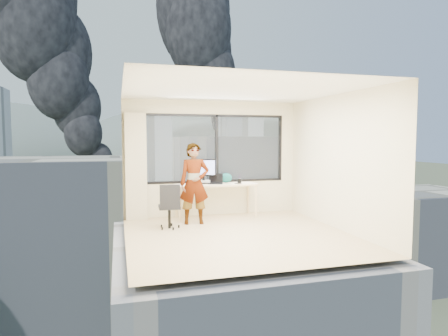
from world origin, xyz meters
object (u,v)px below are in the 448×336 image
object	(u,v)px
game_console	(204,181)
laptop	(215,179)
handbag	(226,178)
desk	(216,200)
chair	(169,206)
person	(194,184)
monitor	(204,171)

from	to	relation	value
game_console	laptop	bearing A→B (deg)	-27.74
handbag	desk	bearing A→B (deg)	-167.04
desk	handbag	size ratio (longest dim) A/B	6.40
chair	person	world-z (taller)	person
monitor	game_console	xyz separation A→B (m)	(0.03, 0.11, -0.24)
desk	game_console	bearing A→B (deg)	133.55
game_console	handbag	xyz separation A→B (m)	(0.50, -0.05, 0.07)
chair	laptop	world-z (taller)	laptop
game_console	chair	bearing A→B (deg)	-111.80
laptop	chair	bearing A→B (deg)	-124.77
monitor	game_console	world-z (taller)	monitor
game_console	handbag	distance (m)	0.51
desk	person	bearing A→B (deg)	-139.39
chair	monitor	distance (m)	1.40
game_console	handbag	size ratio (longest dim) A/B	1.05
laptop	monitor	bearing A→B (deg)	172.41
desk	game_console	world-z (taller)	game_console
person	laptop	bearing A→B (deg)	47.39
desk	monitor	xyz separation A→B (m)	(-0.25, 0.13, 0.66)
chair	laptop	size ratio (longest dim) A/B	2.73
desk	game_console	distance (m)	0.52
desk	handbag	world-z (taller)	handbag
monitor	game_console	size ratio (longest dim) A/B	1.89
person	chair	bearing A→B (deg)	-146.91
monitor	laptop	xyz separation A→B (m)	(0.24, -0.13, -0.18)
chair	game_console	distance (m)	1.42
chair	desk	bearing A→B (deg)	37.13
person	monitor	bearing A→B (deg)	67.84
laptop	desk	bearing A→B (deg)	17.57
game_console	monitor	bearing A→B (deg)	-84.83
monitor	handbag	world-z (taller)	monitor
laptop	game_console	bearing A→B (deg)	152.26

